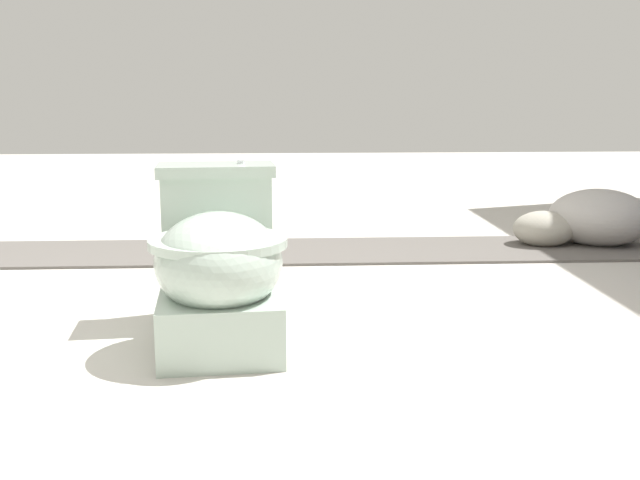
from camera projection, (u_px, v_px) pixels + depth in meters
The scene contains 5 objects.
ground_plane at pixel (135, 350), 2.15m from camera, with size 14.00×14.00×0.00m, color beige.
gravel_strip at pixel (298, 251), 3.46m from camera, with size 0.56×8.00×0.01m, color #605B56.
toilet at pixel (219, 268), 2.20m from camera, with size 0.66×0.43×0.52m.
boulder_near at pixel (599, 218), 3.58m from camera, with size 0.47×0.38×0.28m, color #B7B2AD.
boulder_far at pixel (544, 229), 3.57m from camera, with size 0.29×0.24×0.17m, color #ADA899.
Camera 1 is at (2.07, 0.42, 0.73)m, focal length 42.00 mm.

